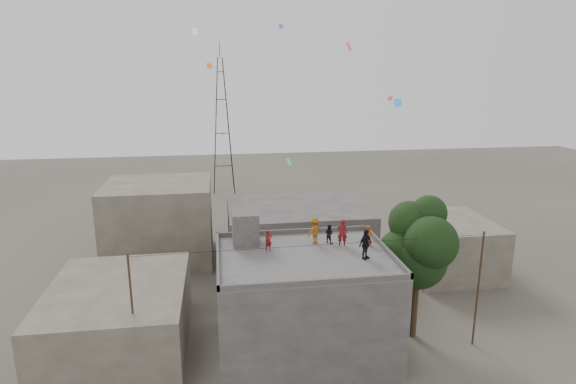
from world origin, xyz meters
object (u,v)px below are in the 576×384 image
object	(u,v)px
tree	(420,245)
person_red_adult	(342,233)
person_dark_adult	(365,244)
transmission_tower	(222,126)
stair_head_box	(245,228)

from	to	relation	value
tree	person_red_adult	bearing A→B (deg)	172.17
tree	person_red_adult	distance (m)	4.90
person_red_adult	person_dark_adult	distance (m)	2.34
transmission_tower	person_dark_adult	bearing A→B (deg)	-79.80
transmission_tower	tree	bearing A→B (deg)	-73.91
stair_head_box	person_red_adult	bearing A→B (deg)	-13.10
person_dark_adult	person_red_adult	bearing A→B (deg)	75.56
stair_head_box	transmission_tower	bearing A→B (deg)	91.23
transmission_tower	person_dark_adult	xyz separation A→B (m)	(7.36, -40.95, -2.09)
tree	transmission_tower	distance (m)	41.12
person_dark_adult	stair_head_box	bearing A→B (deg)	117.67
person_red_adult	person_dark_adult	world-z (taller)	person_dark_adult
transmission_tower	person_dark_adult	distance (m)	41.66
transmission_tower	person_red_adult	size ratio (longest dim) A/B	11.85
stair_head_box	person_dark_adult	distance (m)	7.46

